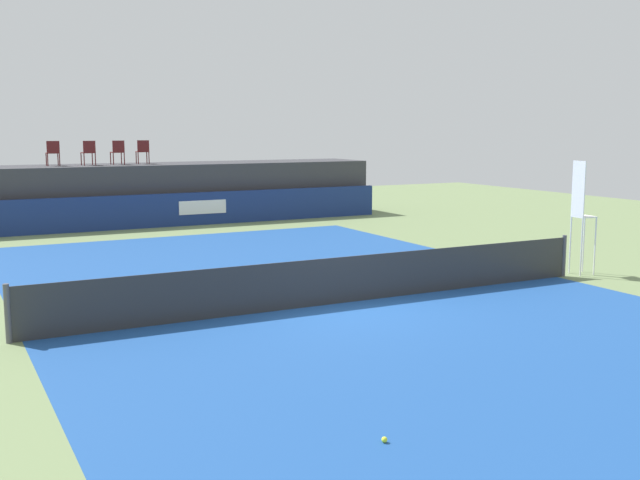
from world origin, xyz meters
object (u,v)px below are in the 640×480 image
spectator_chair_left (89,152)px  umpire_chair (581,210)px  net_post_near (7,314)px  tennis_ball (384,440)px  spectator_chair_center (118,151)px  spectator_chair_far_left (53,152)px  spectator_chair_right (143,151)px  net_post_far (564,256)px

spectator_chair_left → umpire_chair: size_ratio=0.32×
net_post_near → tennis_ball: size_ratio=14.71×
spectator_chair_center → net_post_near: size_ratio=0.89×
spectator_chair_far_left → tennis_ball: bearing=-89.1°
spectator_chair_left → net_post_near: spectator_chair_left is taller
spectator_chair_far_left → tennis_ball: spectator_chair_far_left is taller
spectator_chair_left → umpire_chair: bearing=-60.2°
umpire_chair → spectator_chair_right: bearing=113.3°
spectator_chair_center → net_post_near: spectator_chair_center is taller
spectator_chair_right → umpire_chair: spectator_chair_right is taller
spectator_chair_far_left → spectator_chair_left: same height
spectator_chair_center → tennis_ball: size_ratio=13.06×
spectator_chair_left → tennis_ball: spectator_chair_left is taller
spectator_chair_center → net_post_near: (-5.29, -15.20, -2.19)m
spectator_chair_far_left → spectator_chair_right: 3.25m
spectator_chair_right → umpire_chair: 16.80m
spectator_chair_right → net_post_near: size_ratio=0.89×
spectator_chair_right → tennis_ball: 22.04m
umpire_chair → spectator_chair_center: bearing=116.6°
spectator_chair_left → spectator_chair_center: size_ratio=1.00×
spectator_chair_far_left → spectator_chair_center: size_ratio=1.00×
spectator_chair_left → net_post_near: 15.86m
net_post_near → tennis_ball: net_post_near is taller
net_post_near → net_post_far: same height
spectator_chair_far_left → spectator_chair_center: bearing=-3.7°
net_post_far → net_post_near: bearing=180.0°
spectator_chair_far_left → net_post_near: size_ratio=0.89×
spectator_chair_far_left → spectator_chair_left: bearing=-10.6°
net_post_far → spectator_chair_far_left: bearing=121.4°
spectator_chair_right → spectator_chair_far_left: bearing=-179.0°
spectator_chair_far_left → spectator_chair_left: (1.20, -0.23, 0.00)m
spectator_chair_left → spectator_chair_right: (2.05, 0.28, 0.00)m
spectator_chair_left → spectator_chair_right: same height
spectator_chair_far_left → spectator_chair_left: size_ratio=1.00×
spectator_chair_center → spectator_chair_far_left: bearing=176.3°
net_post_near → spectator_chair_left: bearing=74.4°
spectator_chair_right → net_post_far: size_ratio=0.89×
spectator_chair_right → tennis_ball: size_ratio=13.06×
spectator_chair_left → umpire_chair: (8.67, -15.11, -1.11)m
net_post_far → umpire_chair: bearing=1.4°
spectator_chair_center → net_post_far: size_ratio=0.89×
spectator_chair_left → spectator_chair_center: same height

